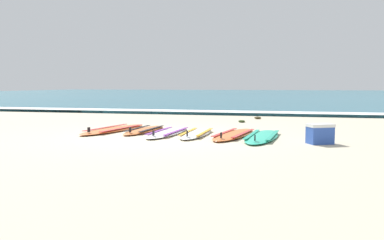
{
  "coord_description": "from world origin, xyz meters",
  "views": [
    {
      "loc": [
        2.67,
        -8.37,
        1.12
      ],
      "look_at": [
        0.36,
        1.24,
        0.25
      ],
      "focal_mm": 38.08,
      "sensor_mm": 36.0,
      "label": 1
    }
  ],
  "objects_px": {
    "surfboard_1": "(145,130)",
    "surfboard_5": "(262,136)",
    "surfboard_0": "(114,129)",
    "surfboard_3": "(196,133)",
    "surfboard_2": "(168,132)",
    "surfboard_4": "(234,134)",
    "cooler_box": "(320,134)"
  },
  "relations": [
    {
      "from": "surfboard_1",
      "to": "surfboard_2",
      "type": "bearing_deg",
      "value": -27.26
    },
    {
      "from": "surfboard_5",
      "to": "surfboard_4",
      "type": "bearing_deg",
      "value": 161.3
    },
    {
      "from": "surfboard_1",
      "to": "surfboard_5",
      "type": "xyz_separation_m",
      "value": [
        2.8,
        -0.55,
        -0.0
      ]
    },
    {
      "from": "surfboard_0",
      "to": "surfboard_3",
      "type": "height_order",
      "value": "same"
    },
    {
      "from": "surfboard_0",
      "to": "surfboard_1",
      "type": "distance_m",
      "value": 0.77
    },
    {
      "from": "surfboard_0",
      "to": "surfboard_2",
      "type": "bearing_deg",
      "value": -13.0
    },
    {
      "from": "surfboard_2",
      "to": "surfboard_5",
      "type": "bearing_deg",
      "value": -5.41
    },
    {
      "from": "surfboard_3",
      "to": "surfboard_1",
      "type": "bearing_deg",
      "value": 164.45
    },
    {
      "from": "surfboard_0",
      "to": "surfboard_3",
      "type": "bearing_deg",
      "value": -9.59
    },
    {
      "from": "surfboard_3",
      "to": "cooler_box",
      "type": "distance_m",
      "value": 2.67
    },
    {
      "from": "surfboard_1",
      "to": "cooler_box",
      "type": "distance_m",
      "value": 4.07
    },
    {
      "from": "surfboard_0",
      "to": "surfboard_4",
      "type": "relative_size",
      "value": 1.08
    },
    {
      "from": "surfboard_0",
      "to": "surfboard_5",
      "type": "bearing_deg",
      "value": -8.55
    },
    {
      "from": "surfboard_4",
      "to": "cooler_box",
      "type": "relative_size",
      "value": 4.4
    },
    {
      "from": "surfboard_3",
      "to": "surfboard_5",
      "type": "xyz_separation_m",
      "value": [
        1.45,
        -0.18,
        -0.0
      ]
    },
    {
      "from": "surfboard_5",
      "to": "surfboard_0",
      "type": "bearing_deg",
      "value": 171.45
    },
    {
      "from": "surfboard_0",
      "to": "surfboard_2",
      "type": "xyz_separation_m",
      "value": [
        1.46,
        -0.34,
        0.0
      ]
    },
    {
      "from": "surfboard_2",
      "to": "surfboard_3",
      "type": "bearing_deg",
      "value": -1.86
    },
    {
      "from": "surfboard_0",
      "to": "surfboard_2",
      "type": "height_order",
      "value": "same"
    },
    {
      "from": "surfboard_4",
      "to": "cooler_box",
      "type": "distance_m",
      "value": 1.9
    },
    {
      "from": "surfboard_1",
      "to": "surfboard_2",
      "type": "relative_size",
      "value": 0.91
    },
    {
      "from": "surfboard_1",
      "to": "surfboard_5",
      "type": "height_order",
      "value": "same"
    },
    {
      "from": "surfboard_1",
      "to": "surfboard_5",
      "type": "distance_m",
      "value": 2.85
    },
    {
      "from": "surfboard_1",
      "to": "cooler_box",
      "type": "xyz_separation_m",
      "value": [
        3.91,
        -1.12,
        0.16
      ]
    },
    {
      "from": "surfboard_1",
      "to": "surfboard_4",
      "type": "xyz_separation_m",
      "value": [
        2.18,
        -0.35,
        -0.0
      ]
    },
    {
      "from": "surfboard_1",
      "to": "surfboard_3",
      "type": "xyz_separation_m",
      "value": [
        1.35,
        -0.38,
        -0.0
      ]
    },
    {
      "from": "surfboard_2",
      "to": "surfboard_4",
      "type": "distance_m",
      "value": 1.5
    },
    {
      "from": "surfboard_5",
      "to": "cooler_box",
      "type": "distance_m",
      "value": 1.26
    },
    {
      "from": "surfboard_2",
      "to": "surfboard_1",
      "type": "bearing_deg",
      "value": 152.74
    },
    {
      "from": "surfboard_2",
      "to": "cooler_box",
      "type": "height_order",
      "value": "cooler_box"
    },
    {
      "from": "surfboard_1",
      "to": "surfboard_2",
      "type": "distance_m",
      "value": 0.77
    },
    {
      "from": "surfboard_5",
      "to": "surfboard_3",
      "type": "bearing_deg",
      "value": 172.97
    }
  ]
}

